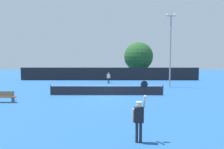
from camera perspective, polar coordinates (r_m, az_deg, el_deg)
name	(u,v)px	position (r m, az deg, el deg)	size (l,w,h in m)	color
ground_plane	(107,95)	(19.11, -1.62, -6.25)	(120.00, 120.00, 0.00)	#235693
tennis_net	(107,90)	(19.03, -1.62, -4.73)	(11.33, 0.08, 1.07)	#232328
perimeter_fence	(110,74)	(34.19, -0.75, 0.19)	(32.12, 0.12, 2.29)	black
player_serving	(139,115)	(8.11, 8.14, -12.07)	(0.68, 0.40, 2.58)	black
player_receiving	(109,77)	(29.26, -1.05, -0.73)	(0.57, 0.24, 1.64)	white
tennis_ball	(81,102)	(16.03, -9.26, -8.15)	(0.07, 0.07, 0.07)	#CCE033
spare_racket	(15,100)	(18.68, -27.22, -6.86)	(0.28, 0.52, 0.04)	black
courtside_bench	(4,97)	(18.04, -29.69, -5.83)	(1.80, 0.44, 0.95)	brown
light_pole	(170,46)	(25.88, 17.15, 8.05)	(1.18, 0.28, 9.47)	gray
large_tree	(138,57)	(39.20, 7.95, 5.35)	(5.87, 5.87, 7.32)	brown
parked_car_near	(75,73)	(42.70, -10.92, 0.37)	(2.30, 4.36, 1.69)	black
parked_car_mid	(141,74)	(41.56, 8.58, 0.30)	(2.10, 4.29, 1.69)	red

